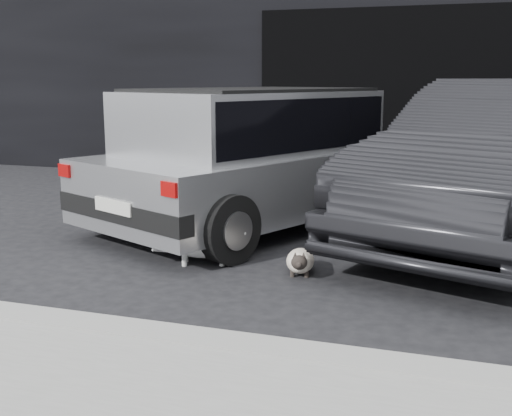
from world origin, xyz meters
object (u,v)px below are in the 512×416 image
(cat_siamese, at_px, (300,261))
(cat_white, at_px, (208,243))
(second_car, at_px, (509,161))
(silver_hatchback, at_px, (259,151))

(cat_siamese, distance_m, cat_white, 0.83)
(second_car, relative_size, cat_white, 6.27)
(cat_siamese, xyz_separation_m, cat_white, (-0.83, 0.03, 0.08))
(silver_hatchback, bearing_deg, cat_white, -62.71)
(second_car, height_order, cat_siamese, second_car)
(second_car, height_order, cat_white, second_car)
(silver_hatchback, bearing_deg, second_car, 26.88)
(silver_hatchback, height_order, cat_siamese, silver_hatchback)
(cat_siamese, bearing_deg, second_car, -144.97)
(second_car, bearing_deg, silver_hatchback, -159.36)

